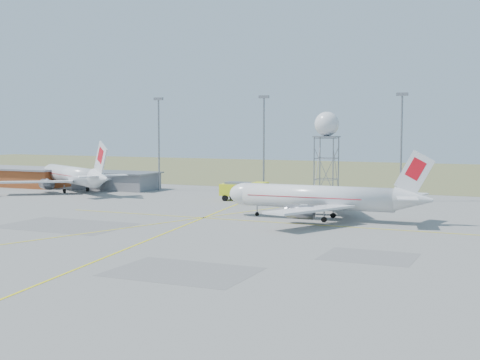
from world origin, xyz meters
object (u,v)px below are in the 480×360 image
at_px(airliner_main, 321,198).
at_px(radar_tower, 326,151).
at_px(fire_truck, 245,192).
at_px(airliner_far, 73,176).

distance_m(airliner_main, radar_tower, 28.21).
height_order(radar_tower, fire_truck, radar_tower).
bearing_deg(fire_truck, airliner_far, 179.29).
relative_size(airliner_main, radar_tower, 1.88).
relative_size(airliner_far, radar_tower, 1.81).
xyz_separation_m(airliner_main, radar_tower, (-7.11, 26.59, 6.20)).
xyz_separation_m(radar_tower, fire_truck, (-13.46, -8.13, -7.76)).
height_order(airliner_far, fire_truck, airliner_far).
distance_m(airliner_far, radar_tower, 55.50).
height_order(airliner_main, fire_truck, airliner_main).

